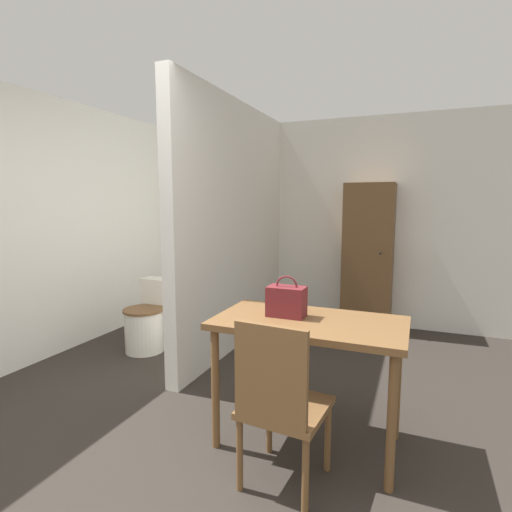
# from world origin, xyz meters

# --- Properties ---
(wall_back) EXTENTS (5.17, 0.12, 2.50)m
(wall_back) POSITION_xyz_m (0.00, 3.69, 1.25)
(wall_back) COLOR silver
(wall_back) RESTS_ON ground_plane
(wall_left) EXTENTS (0.12, 4.63, 2.50)m
(wall_left) POSITION_xyz_m (-2.15, 1.82, 1.25)
(wall_left) COLOR silver
(wall_left) RESTS_ON ground_plane
(partition_wall) EXTENTS (0.12, 2.44, 2.50)m
(partition_wall) POSITION_xyz_m (-0.58, 2.42, 1.25)
(partition_wall) COLOR silver
(partition_wall) RESTS_ON ground_plane
(dining_table) EXTENTS (1.14, 0.63, 0.79)m
(dining_table) POSITION_xyz_m (0.60, 0.95, 0.69)
(dining_table) COLOR brown
(dining_table) RESTS_ON ground_plane
(wooden_chair) EXTENTS (0.45, 0.45, 0.92)m
(wooden_chair) POSITION_xyz_m (0.57, 0.49, 0.49)
(wooden_chair) COLOR brown
(wooden_chair) RESTS_ON ground_plane
(toilet) EXTENTS (0.40, 0.55, 0.70)m
(toilet) POSITION_xyz_m (-1.33, 1.89, 0.29)
(toilet) COLOR silver
(toilet) RESTS_ON ground_plane
(handbag) EXTENTS (0.23, 0.14, 0.26)m
(handbag) POSITION_xyz_m (0.45, 0.97, 0.89)
(handbag) COLOR maroon
(handbag) RESTS_ON dining_table
(wooden_cabinet) EXTENTS (0.55, 0.41, 1.71)m
(wooden_cabinet) POSITION_xyz_m (0.65, 3.42, 0.86)
(wooden_cabinet) COLOR brown
(wooden_cabinet) RESTS_ON ground_plane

